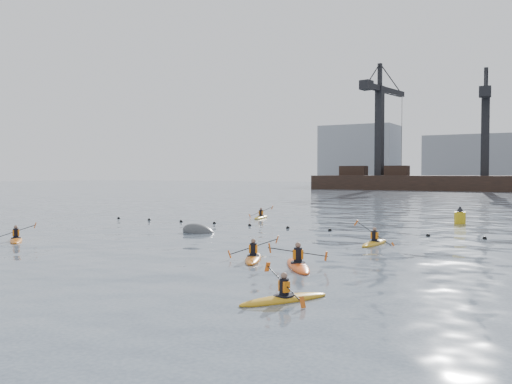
% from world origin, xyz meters
% --- Properties ---
extents(float_line, '(33.24, 0.73, 0.24)m').
position_xyz_m(float_line, '(-0.50, 22.53, 0.03)').
color(float_line, black).
rests_on(float_line, ground).
extents(barge_pier, '(72.00, 19.30, 29.50)m').
position_xyz_m(barge_pier, '(-0.22, 110.00, 1.89)').
color(barge_pier, black).
rests_on(barge_pier, ground).
extents(skyline, '(141.00, 28.00, 22.00)m').
position_xyz_m(skyline, '(2.23, 150.27, 9.25)').
color(skyline, gray).
rests_on(skyline, ground).
extents(kayaker_0, '(2.01, 3.11, 1.14)m').
position_xyz_m(kayaker_0, '(2.41, 10.09, 0.10)').
color(kayaker_0, '#CF6713').
rests_on(kayaker_0, ground).
extents(kayaker_1, '(2.01, 2.78, 1.10)m').
position_xyz_m(kayaker_1, '(6.81, 4.13, 0.09)').
color(kayaker_1, gold).
rests_on(kayaker_1, ground).
extents(kayaker_2, '(2.73, 2.33, 1.08)m').
position_xyz_m(kayaker_2, '(-11.75, 9.28, 0.09)').
color(kayaker_2, orange).
rests_on(kayaker_2, ground).
extents(kayaker_3, '(2.21, 3.15, 1.35)m').
position_xyz_m(kayaker_3, '(5.37, 17.38, 0.10)').
color(kayaker_3, gold).
rests_on(kayaker_3, ground).
extents(kayaker_4, '(2.50, 3.23, 1.10)m').
position_xyz_m(kayaker_4, '(4.82, 9.34, 0.11)').
color(kayaker_4, '#F15216').
rests_on(kayaker_4, ground).
extents(kayaker_5, '(2.05, 3.04, 1.14)m').
position_xyz_m(kayaker_5, '(-7.49, 28.70, 0.09)').
color(kayaker_5, gold).
rests_on(kayaker_5, ground).
extents(mooring_buoy, '(2.50, 1.75, 1.46)m').
position_xyz_m(mooring_buoy, '(-5.60, 17.41, 0.00)').
color(mooring_buoy, '#3F4244').
rests_on(mooring_buoy, ground).
extents(nav_buoy, '(0.80, 0.80, 1.45)m').
position_xyz_m(nav_buoy, '(7.35, 31.34, 0.44)').
color(nav_buoy, gold).
rests_on(nav_buoy, ground).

